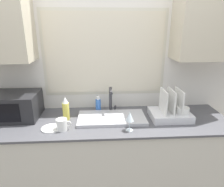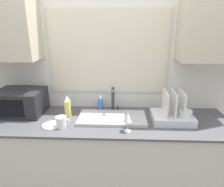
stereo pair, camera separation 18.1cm
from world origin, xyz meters
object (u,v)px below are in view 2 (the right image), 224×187
(soap_bottle, at_px, (101,105))
(faucet, at_px, (113,98))
(wine_glass, at_px, (128,118))
(dish_rack, at_px, (173,115))
(spray_bottle, at_px, (68,107))
(microwave, at_px, (21,102))
(mug_near_sink, at_px, (62,122))

(soap_bottle, bearing_deg, faucet, -7.59)
(wine_glass, bearing_deg, dish_rack, 25.80)
(soap_bottle, distance_m, wine_glass, 0.50)
(dish_rack, height_order, wine_glass, dish_rack)
(spray_bottle, xyz_separation_m, wine_glass, (0.58, -0.25, 0.02))
(microwave, bearing_deg, mug_near_sink, -29.73)
(faucet, bearing_deg, microwave, -175.75)
(faucet, relative_size, spray_bottle, 1.16)
(spray_bottle, bearing_deg, mug_near_sink, -91.08)
(dish_rack, bearing_deg, mug_near_sink, -170.68)
(mug_near_sink, xyz_separation_m, wine_glass, (0.58, -0.04, 0.08))
(mug_near_sink, bearing_deg, soap_bottle, 50.02)
(microwave, distance_m, soap_bottle, 0.82)
(dish_rack, distance_m, wine_glass, 0.49)
(spray_bottle, distance_m, soap_bottle, 0.35)
(dish_rack, distance_m, soap_bottle, 0.74)
(microwave, bearing_deg, dish_rack, -4.39)
(microwave, relative_size, wine_glass, 2.60)
(faucet, relative_size, soap_bottle, 1.57)
(soap_bottle, bearing_deg, spray_bottle, -152.18)
(faucet, xyz_separation_m, microwave, (-0.95, -0.07, -0.03))
(faucet, height_order, microwave, faucet)
(spray_bottle, height_order, wine_glass, spray_bottle)
(faucet, distance_m, microwave, 0.95)
(microwave, xyz_separation_m, dish_rack, (1.52, -0.12, -0.06))
(faucet, height_order, dish_rack, dish_rack)
(mug_near_sink, distance_m, wine_glass, 0.59)
(spray_bottle, relative_size, mug_near_sink, 1.77)
(microwave, xyz_separation_m, soap_bottle, (0.81, 0.09, -0.05))
(faucet, bearing_deg, spray_bottle, -161.87)
(wine_glass, bearing_deg, mug_near_sink, 175.60)
(soap_bottle, height_order, mug_near_sink, soap_bottle)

